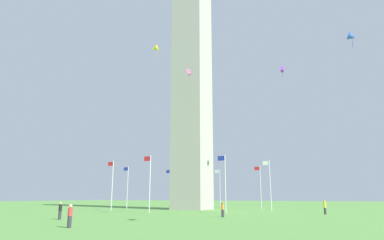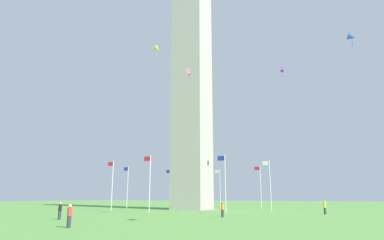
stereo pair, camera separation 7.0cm
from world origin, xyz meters
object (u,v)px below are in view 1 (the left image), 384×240
Objects in this scene: flagpole_se at (225,181)px; flagpole_sw at (260,185)px; person_yellow_shirt at (325,207)px; person_orange_shirt at (223,210)px; kite_yellow_delta at (157,49)px; kite_blue_delta at (352,37)px; kite_pink_box at (189,72)px; flagpole_ne at (112,183)px; flagpole_s at (270,183)px; flagpole_nw at (170,186)px; flagpole_n at (127,185)px; flagpole_e at (150,181)px; obelisk_monument at (192,66)px; kite_purple_box at (282,70)px; person_red_shirt at (70,216)px; person_black_shirt at (60,211)px; flagpole_w at (220,186)px.

flagpole_sw is (-0.00, -19.27, 0.00)m from flagpole_se.
person_orange_shirt is (9.48, 11.16, -0.09)m from person_yellow_shirt.
kite_blue_delta is at bearing 174.48° from kite_yellow_delta.
flagpole_ne is at bearing -12.21° from kite_pink_box.
flagpole_s is (-23.26, -9.63, 0.00)m from flagpole_ne.
person_orange_shirt is (-22.22, 28.25, -3.52)m from flagpole_nw.
kite_blue_delta reaches higher than flagpole_n.
flagpole_e is at bearing 135.00° from flagpole_n.
person_orange_shirt is 0.92× the size of kite_blue_delta.
kite_pink_box is (7.95, 12.95, 15.32)m from flagpole_s.
obelisk_monument reaches higher than person_orange_shirt.
kite_purple_box is 19.38m from kite_yellow_delta.
person_yellow_shirt is at bearing -21.75° from person_red_shirt.
person_black_shirt is at bearing 88.99° from flagpole_e.
kite_yellow_delta reaches higher than flagpole_ne.
flagpole_n is at bearing 36.68° from person_red_shirt.
kite_pink_box reaches higher than person_black_shirt.
obelisk_monument is 30.10× the size of kite_blue_delta.
flagpole_w is 42.84m from person_black_shirt.
kite_purple_box reaches higher than person_red_shirt.
obelisk_monument is at bearing -45.18° from flagpole_se.
person_red_shirt is 0.92× the size of kite_pink_box.
flagpole_se is (-23.26, 9.63, 0.00)m from flagpole_n.
obelisk_monument reaches higher than flagpole_nw.
flagpole_n is 1.00× the size of flagpole_e.
flagpole_e is (-13.62, 13.62, 0.00)m from flagpole_n.
flagpole_se is at bearing 135.00° from flagpole_nw.
person_yellow_shirt is (-31.69, -2.19, -3.43)m from flagpole_ne.
flagpole_nw is at bearing -22.50° from flagpole_s.
flagpole_s is (-3.99, -9.63, 0.00)m from flagpole_se.
flagpole_e is 27.25m from flagpole_w.
obelisk_monument is 38.59m from person_black_shirt.
kite_purple_box is at bearing -49.84° from person_black_shirt.
flagpole_n is 4.93× the size of person_orange_shirt.
person_orange_shirt is (-2.95, 8.98, -3.52)m from flagpole_se.
kite_purple_box reaches higher than flagpole_s.
flagpole_e is at bearing 23.41° from person_yellow_shirt.
kite_blue_delta is at bearing 128.12° from person_yellow_shirt.
flagpole_n and flagpole_w have the same top height.
kite_purple_box is at bearing -40.24° from person_orange_shirt.
person_black_shirt is at bearing 107.51° from person_orange_shirt.
flagpole_nw is 4.44× the size of person_yellow_shirt.
kite_pink_box is at bearing 29.01° from person_orange_shirt.
flagpole_e is 1.00× the size of flagpole_w.
flagpole_sw is (-9.57, -9.63, -21.86)m from obelisk_monument.
flagpole_e and flagpole_w have the same top height.
flagpole_s is 18.97m from person_orange_shirt.
flagpole_s is at bearing 112.50° from flagpole_sw.
person_orange_shirt is 0.89× the size of kite_pink_box.
flagpole_s is (-27.25, 0.00, 0.00)m from flagpole_n.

